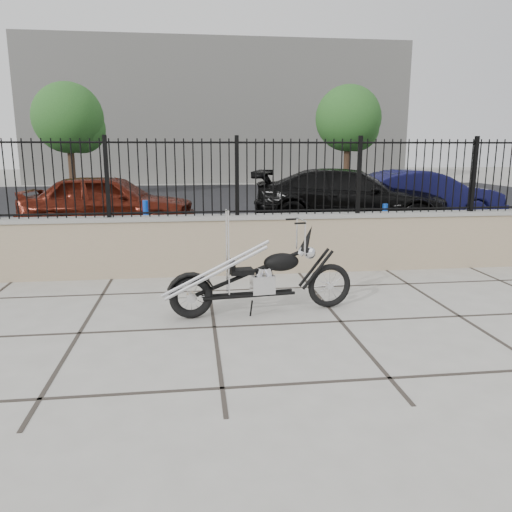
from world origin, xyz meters
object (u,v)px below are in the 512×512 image
object	(u,v)px
car_blue	(421,196)
car_red	(109,202)
car_black	(351,197)
chopper_motorcycle	(259,261)

from	to	relation	value
car_blue	car_red	bearing A→B (deg)	93.35
car_red	car_blue	size ratio (longest dim) A/B	0.97
car_black	chopper_motorcycle	bearing A→B (deg)	170.98
car_red	car_blue	distance (m)	8.32
car_black	car_blue	bearing A→B (deg)	-63.81
chopper_motorcycle	car_blue	bearing A→B (deg)	46.45
car_red	chopper_motorcycle	bearing A→B (deg)	-150.33
chopper_motorcycle	car_black	distance (m)	7.66
car_black	car_red	bearing A→B (deg)	109.18
car_red	car_blue	world-z (taller)	car_blue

